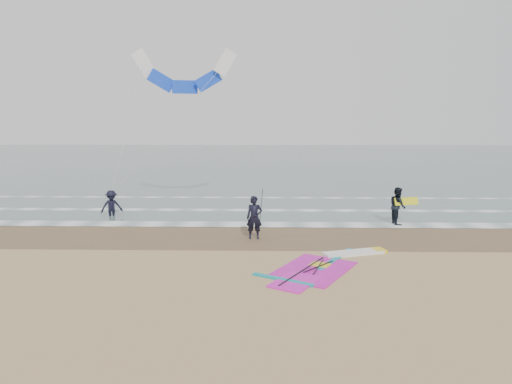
{
  "coord_description": "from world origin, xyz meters",
  "views": [
    {
      "loc": [
        -0.47,
        -14.5,
        5.23
      ],
      "look_at": [
        -0.92,
        5.0,
        2.2
      ],
      "focal_mm": 32.0,
      "sensor_mm": 36.0,
      "label": 1
    }
  ],
  "objects_px": {
    "person_walking": "(398,206)",
    "person_wading": "(111,200)",
    "person_standing": "(254,218)",
    "windsurf_rig": "(326,265)",
    "surf_kite": "(184,75)"
  },
  "relations": [
    {
      "from": "surf_kite",
      "to": "person_wading",
      "type": "bearing_deg",
      "value": -144.98
    },
    {
      "from": "person_standing",
      "to": "person_wading",
      "type": "relative_size",
      "value": 1.07
    },
    {
      "from": "person_wading",
      "to": "surf_kite",
      "type": "bearing_deg",
      "value": 8.49
    },
    {
      "from": "person_standing",
      "to": "person_walking",
      "type": "bearing_deg",
      "value": 20.66
    },
    {
      "from": "windsurf_rig",
      "to": "person_walking",
      "type": "xyz_separation_m",
      "value": [
        4.5,
        6.92,
        0.93
      ]
    },
    {
      "from": "person_wading",
      "to": "surf_kite",
      "type": "height_order",
      "value": "surf_kite"
    },
    {
      "from": "person_standing",
      "to": "person_walking",
      "type": "xyz_separation_m",
      "value": [
        7.24,
        3.09,
        -0.01
      ]
    },
    {
      "from": "person_walking",
      "to": "person_wading",
      "type": "relative_size",
      "value": 1.06
    },
    {
      "from": "windsurf_rig",
      "to": "person_wading",
      "type": "height_order",
      "value": "person_wading"
    },
    {
      "from": "person_standing",
      "to": "person_wading",
      "type": "bearing_deg",
      "value": 147.39
    },
    {
      "from": "windsurf_rig",
      "to": "person_wading",
      "type": "bearing_deg",
      "value": 141.76
    },
    {
      "from": "windsurf_rig",
      "to": "person_standing",
      "type": "bearing_deg",
      "value": 125.6
    },
    {
      "from": "person_wading",
      "to": "surf_kite",
      "type": "distance_m",
      "value": 8.36
    },
    {
      "from": "person_standing",
      "to": "surf_kite",
      "type": "height_order",
      "value": "surf_kite"
    },
    {
      "from": "person_standing",
      "to": "windsurf_rig",
      "type": "bearing_deg",
      "value": -56.87
    }
  ]
}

